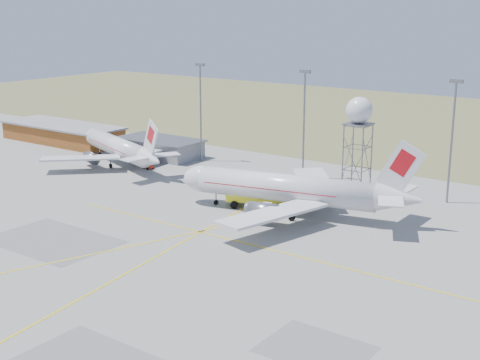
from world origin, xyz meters
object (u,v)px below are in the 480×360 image
Objects in this scene: airliner_main at (290,189)px; fire_truck at (260,195)px; baggage_tug at (148,166)px; airliner_far at (120,148)px; radar_tower at (358,139)px.

airliner_main reaches higher than fire_truck.
airliner_main reaches higher than baggage_tug.
airliner_main is 6.38m from fire_truck.
airliner_far is 3.11× the size of fire_truck.
baggage_tug is at bearing -166.64° from radar_tower.
airliner_main is 3.64× the size of fire_truck.
fire_truck reaches higher than baggage_tug.
airliner_main is at bearing 2.36° from baggage_tug.
radar_tower is 21.34m from fire_truck.
airliner_far reaches higher than fire_truck.
radar_tower reaches higher than airliner_main.
airliner_far reaches higher than baggage_tug.
radar_tower is (2.18, 18.81, 5.31)m from airliner_main.
radar_tower is at bearing -147.19° from airliner_far.
airliner_far is at bearing -167.56° from radar_tower.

